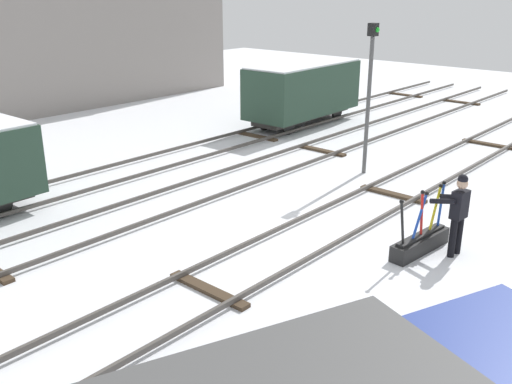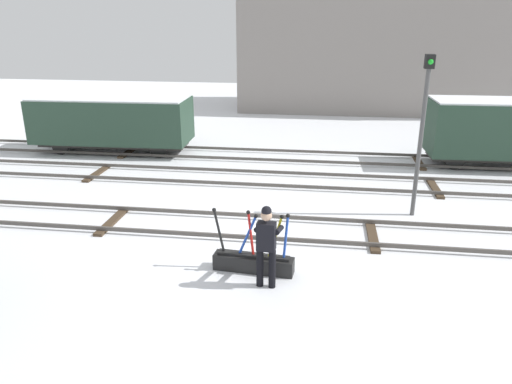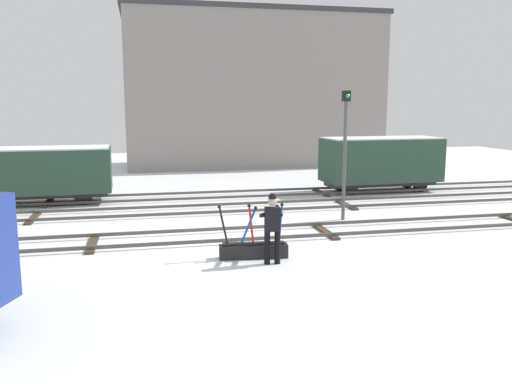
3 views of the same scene
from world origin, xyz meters
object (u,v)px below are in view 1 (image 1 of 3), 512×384
object	(u,v)px
rail_worker	(458,210)
switch_lever_frame	(420,241)
freight_car_near_switch	(303,90)
signal_post	(370,86)

from	to	relation	value
rail_worker	switch_lever_frame	bearing A→B (deg)	126.24
switch_lever_frame	freight_car_near_switch	distance (m)	12.30
rail_worker	signal_post	distance (m)	6.01
switch_lever_frame	signal_post	xyz separation A→B (m)	(4.03, 3.87, 2.43)
signal_post	rail_worker	bearing A→B (deg)	-129.52
switch_lever_frame	rail_worker	world-z (taller)	rail_worker
freight_car_near_switch	switch_lever_frame	bearing A→B (deg)	-132.55
switch_lever_frame	signal_post	size ratio (longest dim) A/B	0.41
signal_post	freight_car_near_switch	bearing A→B (deg)	53.73
switch_lever_frame	freight_car_near_switch	bearing A→B (deg)	54.60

